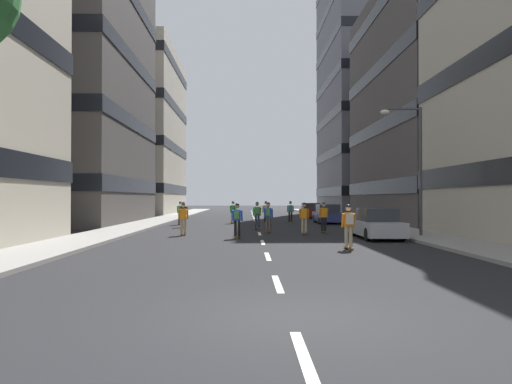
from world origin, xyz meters
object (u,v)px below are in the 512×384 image
(parked_car_near, at_px, (327,215))
(skater_8, at_px, (257,214))
(skater_5, at_px, (237,218))
(skater_9, at_px, (304,217))
(skater_0, at_px, (324,216))
(skater_10, at_px, (183,217))
(skater_2, at_px, (180,211))
(skater_6, at_px, (266,211))
(parked_car_far, at_px, (310,211))
(parked_car_mid, at_px, (376,225))
(skater_7, at_px, (268,215))
(skater_3, at_px, (184,213))
(skater_4, at_px, (349,224))
(skater_1, at_px, (290,210))
(skater_11, at_px, (233,211))
(streetlamp_right, at_px, (413,156))

(parked_car_near, relative_size, skater_8, 2.47)
(skater_5, relative_size, skater_9, 1.00)
(skater_0, bearing_deg, skater_10, -167.12)
(skater_2, height_order, skater_10, same)
(skater_6, bearing_deg, parked_car_far, 63.71)
(parked_car_mid, relative_size, skater_7, 2.47)
(parked_car_far, height_order, skater_8, skater_8)
(parked_car_near, bearing_deg, skater_6, -178.19)
(skater_6, height_order, skater_7, same)
(parked_car_mid, bearing_deg, skater_8, 130.16)
(skater_5, relative_size, skater_6, 1.00)
(skater_0, height_order, skater_5, same)
(skater_3, xyz_separation_m, skater_4, (8.37, -13.70, 0.03))
(skater_0, relative_size, skater_1, 1.00)
(skater_10, bearing_deg, parked_car_near, 49.55)
(parked_car_mid, distance_m, parked_car_far, 23.53)
(skater_7, relative_size, skater_8, 1.00)
(parked_car_far, relative_size, skater_6, 2.47)
(skater_1, relative_size, skater_5, 1.00)
(parked_car_mid, bearing_deg, skater_0, 116.81)
(parked_car_far, xyz_separation_m, skater_0, (-1.97, -19.63, 0.29))
(skater_0, bearing_deg, skater_3, 150.31)
(parked_car_far, relative_size, skater_11, 2.47)
(skater_3, height_order, skater_10, same)
(skater_2, distance_m, skater_10, 9.98)
(skater_0, relative_size, skater_3, 1.00)
(skater_5, relative_size, skater_10, 1.00)
(streetlamp_right, distance_m, skater_1, 15.08)
(parked_car_far, bearing_deg, skater_2, -134.76)
(parked_car_near, bearing_deg, skater_2, -171.32)
(parked_car_near, xyz_separation_m, parked_car_mid, (0.00, -13.69, 0.00))
(skater_5, bearing_deg, parked_car_mid, -1.58)
(skater_2, bearing_deg, parked_car_far, 45.24)
(skater_0, bearing_deg, parked_car_near, 78.63)
(parked_car_near, bearing_deg, skater_7, -118.02)
(parked_car_near, xyz_separation_m, streetlamp_right, (1.98, -13.42, 3.44))
(skater_4, bearing_deg, parked_car_far, 85.05)
(skater_1, height_order, skater_9, same)
(skater_2, xyz_separation_m, skater_8, (5.71, -5.09, 0.00))
(parked_car_far, xyz_separation_m, streetlamp_right, (1.98, -23.26, 3.44))
(parked_car_far, height_order, skater_7, skater_7)
(skater_9, bearing_deg, skater_7, 148.12)
(skater_0, height_order, skater_9, same)
(parked_car_far, distance_m, skater_5, 24.35)
(skater_6, bearing_deg, skater_4, -82.26)
(skater_9, distance_m, skater_11, 11.80)
(parked_car_far, distance_m, skater_7, 20.31)
(parked_car_far, distance_m, skater_1, 9.80)
(parked_car_near, relative_size, skater_5, 2.47)
(skater_3, relative_size, skater_9, 1.00)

